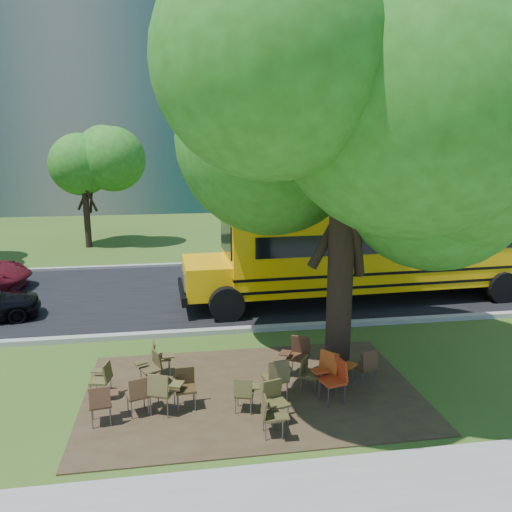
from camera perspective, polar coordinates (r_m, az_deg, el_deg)
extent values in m
plane|color=#304A17|center=(11.41, -6.02, -14.41)|extent=(160.00, 160.00, 0.00)
cube|color=#382819|center=(11.04, -0.50, -15.22)|extent=(7.00, 4.50, 0.03)
cube|color=black|center=(17.92, -7.23, -4.17)|extent=(80.00, 8.00, 0.04)
cube|color=gray|center=(14.12, -6.69, -8.64)|extent=(80.00, 0.25, 0.14)
cube|color=gray|center=(21.86, -7.60, -0.96)|extent=(80.00, 0.25, 0.14)
cube|color=slate|center=(47.13, -19.24, 19.10)|extent=(38.00, 16.00, 22.00)
cube|color=slate|center=(54.49, 18.91, 19.75)|extent=(30.00, 16.00, 25.00)
cylinder|color=black|center=(26.77, -18.79, 4.64)|extent=(0.32, 0.32, 3.50)
sphere|color=#2A6015|center=(26.57, -19.17, 9.92)|extent=(4.80, 4.80, 4.80)
cylinder|color=black|center=(25.77, 10.24, 5.61)|extent=(0.38, 0.38, 4.20)
sphere|color=#2A6015|center=(25.58, 10.51, 12.16)|extent=(5.60, 5.60, 5.60)
cylinder|color=black|center=(28.59, 26.28, 4.58)|extent=(0.34, 0.34, 3.60)
sphere|color=#2A6015|center=(28.40, 26.79, 9.67)|extent=(5.00, 5.00, 5.00)
cylinder|color=black|center=(11.08, 9.59, -2.66)|extent=(0.56, 0.56, 4.57)
sphere|color=#2A6015|center=(10.71, 10.27, 14.99)|extent=(7.20, 7.20, 7.20)
cube|color=#F9B007|center=(17.60, 16.06, 1.44)|extent=(11.90, 3.16, 2.63)
cube|color=black|center=(17.70, 17.04, 2.41)|extent=(11.25, 3.18, 0.64)
cube|color=#F9B007|center=(15.92, -5.69, -2.34)|extent=(1.49, 2.41, 1.02)
cube|color=black|center=(17.74, 15.93, -0.68)|extent=(11.92, 3.20, 0.09)
cube|color=black|center=(17.83, 15.85, -1.92)|extent=(11.92, 3.20, 0.09)
cylinder|color=black|center=(14.85, -3.35, -5.58)|extent=(1.08, 0.37, 1.07)
cylinder|color=black|center=(17.39, -4.59, -2.85)|extent=(1.08, 0.37, 1.07)
cylinder|color=black|center=(18.46, 26.34, -3.24)|extent=(1.08, 0.37, 1.07)
cylinder|color=black|center=(20.57, 21.85, -1.30)|extent=(1.08, 0.37, 1.07)
cylinder|color=black|center=(21.42, 25.22, -1.08)|extent=(1.08, 0.37, 1.07)
cube|color=#502E1C|center=(10.17, -17.34, -15.80)|extent=(0.45, 0.43, 0.05)
cube|color=#502E1C|center=(9.92, -17.43, -15.20)|extent=(0.39, 0.14, 0.38)
cube|color=#502E1C|center=(10.23, -16.06, -14.81)|extent=(0.24, 0.29, 0.03)
cylinder|color=slate|center=(10.42, -18.18, -16.47)|extent=(0.02, 0.02, 0.43)
cylinder|color=slate|center=(10.13, -16.30, -17.25)|extent=(0.02, 0.02, 0.43)
cube|color=brown|center=(10.22, -10.67, -15.03)|extent=(0.56, 0.55, 0.05)
cube|color=brown|center=(9.97, -11.16, -14.33)|extent=(0.42, 0.25, 0.42)
cube|color=brown|center=(10.20, -9.04, -14.26)|extent=(0.32, 0.35, 0.03)
cylinder|color=slate|center=(10.54, -11.12, -15.58)|extent=(0.02, 0.02, 0.47)
cylinder|color=slate|center=(10.13, -10.08, -16.78)|extent=(0.02, 0.02, 0.47)
cube|color=#4F331C|center=(10.30, -13.40, -15.18)|extent=(0.50, 0.48, 0.05)
cube|color=#4F331C|center=(10.06, -13.22, -14.55)|extent=(0.39, 0.20, 0.38)
cube|color=#4F331C|center=(10.41, -12.36, -14.11)|extent=(0.28, 0.32, 0.03)
cylinder|color=slate|center=(10.51, -14.45, -15.96)|extent=(0.02, 0.02, 0.43)
cylinder|color=slate|center=(10.30, -12.20, -16.48)|extent=(0.02, 0.02, 0.43)
cube|color=#412F17|center=(10.33, -8.03, -14.82)|extent=(0.43, 0.41, 0.05)
cube|color=#412F17|center=(10.39, -8.15, -13.35)|extent=(0.39, 0.12, 0.39)
cube|color=#412F17|center=(10.15, -9.32, -14.67)|extent=(0.23, 0.28, 0.03)
cylinder|color=slate|center=(10.30, -6.97, -16.25)|extent=(0.02, 0.02, 0.43)
cylinder|color=slate|center=(10.57, -8.98, -15.52)|extent=(0.02, 0.02, 0.43)
cube|color=#4B4520|center=(10.15, -1.37, -15.44)|extent=(0.45, 0.44, 0.04)
cube|color=#4B4520|center=(9.92, -1.50, -14.88)|extent=(0.36, 0.18, 0.35)
cube|color=#4B4520|center=(10.19, -0.05, -14.66)|extent=(0.25, 0.29, 0.03)
cylinder|color=slate|center=(10.40, -2.10, -15.97)|extent=(0.02, 0.02, 0.40)
cylinder|color=slate|center=(10.10, -0.60, -16.88)|extent=(0.02, 0.02, 0.40)
cube|color=#48411F|center=(9.74, 2.33, -16.49)|extent=(0.50, 0.48, 0.05)
cube|color=#48411F|center=(9.77, 1.86, -14.93)|extent=(0.40, 0.19, 0.39)
cube|color=#48411F|center=(9.48, 1.40, -16.53)|extent=(0.28, 0.32, 0.03)
cylinder|color=slate|center=(9.78, 3.68, -17.83)|extent=(0.02, 0.02, 0.44)
cylinder|color=slate|center=(9.91, 0.97, -17.37)|extent=(0.02, 0.02, 0.44)
cube|color=#A92F12|center=(10.52, 8.71, -13.93)|extent=(0.53, 0.54, 0.05)
cube|color=#A92F12|center=(10.51, 9.72, -12.54)|extent=(0.19, 0.45, 0.44)
cube|color=#A92F12|center=(10.60, 7.28, -12.88)|extent=(0.35, 0.30, 0.03)
cylinder|color=slate|center=(10.41, 8.27, -15.76)|extent=(0.03, 0.03, 0.49)
cylinder|color=slate|center=(10.86, 9.05, -14.51)|extent=(0.03, 0.03, 0.49)
cube|color=#A54011|center=(10.98, 8.89, -12.72)|extent=(0.64, 0.64, 0.06)
cube|color=#A54011|center=(10.72, 8.33, -11.90)|extent=(0.36, 0.41, 0.45)
cube|color=#A54011|center=(10.91, 10.57, -12.17)|extent=(0.40, 0.39, 0.03)
cylinder|color=slate|center=(11.32, 8.56, -13.29)|extent=(0.03, 0.03, 0.50)
cylinder|color=slate|center=(10.85, 9.14, -14.52)|extent=(0.03, 0.03, 0.50)
cube|color=#4E4922|center=(11.08, -17.35, -13.42)|extent=(0.44, 0.46, 0.05)
cube|color=#4E4922|center=(10.94, -16.60, -12.55)|extent=(0.17, 0.38, 0.37)
cube|color=#4E4922|center=(11.27, -17.61, -12.38)|extent=(0.30, 0.25, 0.03)
cylinder|color=slate|center=(11.10, -18.35, -14.65)|extent=(0.02, 0.02, 0.41)
cylinder|color=slate|center=(11.25, -16.23, -14.11)|extent=(0.02, 0.02, 0.41)
cube|color=#453B1E|center=(11.29, -11.99, -12.58)|extent=(0.50, 0.51, 0.05)
cube|color=#453B1E|center=(11.27, -11.24, -11.47)|extent=(0.24, 0.37, 0.37)
cube|color=#453B1E|center=(11.39, -13.08, -11.80)|extent=(0.32, 0.30, 0.03)
cylinder|color=slate|center=(11.20, -12.36, -14.01)|extent=(0.02, 0.02, 0.42)
cylinder|color=slate|center=(11.57, -11.53, -13.06)|extent=(0.02, 0.02, 0.42)
cube|color=#504322|center=(11.79, -10.72, -11.31)|extent=(0.42, 0.44, 0.05)
cube|color=#504322|center=(11.70, -11.63, -10.42)|extent=(0.13, 0.39, 0.39)
cube|color=#504322|center=(11.54, -9.98, -11.20)|extent=(0.29, 0.24, 0.03)
cylinder|color=slate|center=(12.03, -9.95, -11.89)|extent=(0.02, 0.02, 0.43)
cylinder|color=slate|center=(11.72, -11.44, -12.65)|extent=(0.02, 0.02, 0.43)
cube|color=#4D4021|center=(10.52, 2.23, -13.80)|extent=(0.53, 0.51, 0.05)
cube|color=#4D4021|center=(10.25, 2.64, -13.05)|extent=(0.45, 0.18, 0.44)
cube|color=#4D4021|center=(10.68, 3.28, -12.60)|extent=(0.29, 0.34, 0.03)
cylinder|color=slate|center=(10.73, 0.89, -14.71)|extent=(0.03, 0.03, 0.49)
cylinder|color=slate|center=(10.54, 3.57, -15.27)|extent=(0.03, 0.03, 0.49)
cube|color=#4B4220|center=(10.90, 6.28, -13.39)|extent=(0.51, 0.52, 0.05)
cube|color=#4B4220|center=(10.87, 5.48, -12.30)|extent=(0.28, 0.34, 0.36)
cube|color=#4B4220|center=(10.63, 6.53, -13.45)|extent=(0.32, 0.31, 0.03)
cylinder|color=slate|center=(11.08, 7.30, -14.14)|extent=(0.02, 0.02, 0.41)
cylinder|color=slate|center=(10.91, 5.18, -14.53)|extent=(0.02, 0.02, 0.41)
cube|color=#422817|center=(11.36, 12.23, -12.25)|extent=(0.53, 0.52, 0.05)
cube|color=#422817|center=(11.15, 12.90, -11.54)|extent=(0.41, 0.22, 0.40)
cube|color=#422817|center=(11.55, 12.72, -11.19)|extent=(0.30, 0.34, 0.03)
cylinder|color=slate|center=(11.47, 10.95, -13.18)|extent=(0.02, 0.02, 0.45)
cylinder|color=slate|center=(11.44, 13.41, -13.36)|extent=(0.02, 0.02, 0.45)
cube|color=#442818|center=(11.53, 4.82, -11.46)|extent=(0.59, 0.59, 0.05)
cube|color=#442818|center=(11.60, 5.10, -10.04)|extent=(0.42, 0.29, 0.43)
cube|color=#442818|center=(11.41, 3.38, -11.01)|extent=(0.35, 0.37, 0.03)
cylinder|color=slate|center=(11.43, 5.45, -13.01)|extent=(0.03, 0.03, 0.48)
cylinder|color=slate|center=(11.83, 4.17, -12.06)|extent=(0.03, 0.03, 0.48)
cube|color=#463C1E|center=(9.41, 1.95, -17.86)|extent=(0.37, 0.39, 0.04)
cube|color=#463C1E|center=(9.29, 0.93, -16.88)|extent=(0.10, 0.36, 0.36)
cube|color=#463C1E|center=(9.19, 2.99, -17.90)|extent=(0.26, 0.21, 0.03)
cylinder|color=slate|center=(9.66, 2.73, -18.37)|extent=(0.02, 0.02, 0.40)
cylinder|color=slate|center=(9.36, 1.11, -19.46)|extent=(0.02, 0.02, 0.40)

